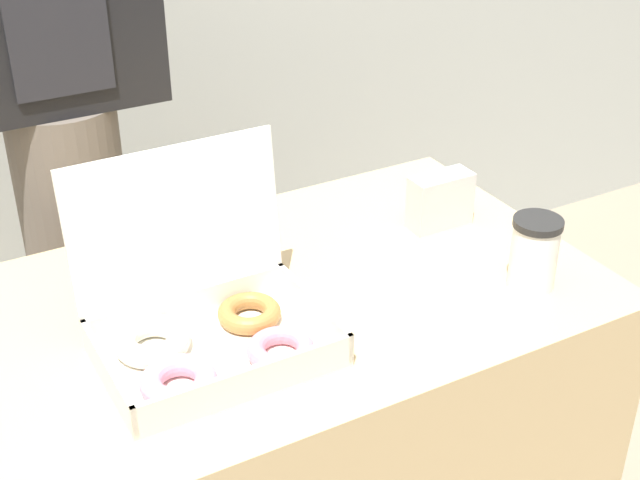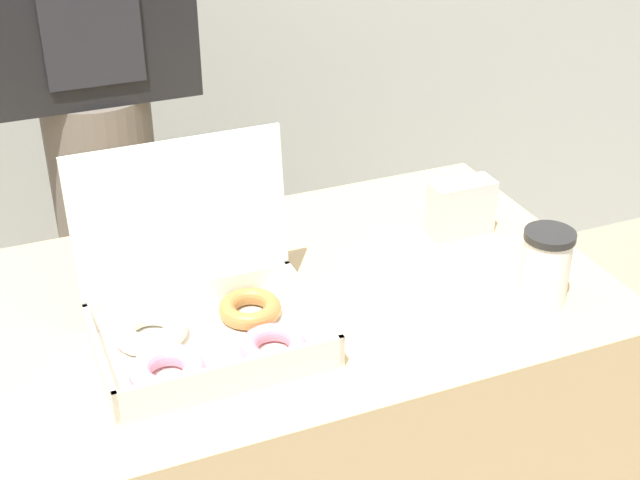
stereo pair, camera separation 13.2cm
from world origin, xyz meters
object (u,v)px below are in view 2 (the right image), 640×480
object	(u,v)px
coffee_cup	(546,266)
napkin_holder	(461,208)
donut_box	(200,318)
person_customer	(93,94)

from	to	relation	value
coffee_cup	napkin_holder	xyz separation A→B (m)	(-0.01, 0.25, -0.01)
coffee_cup	napkin_holder	distance (m)	0.25
donut_box	napkin_holder	distance (m)	0.55
coffee_cup	person_customer	bearing A→B (deg)	128.56
coffee_cup	person_customer	distance (m)	0.93
coffee_cup	napkin_holder	bearing A→B (deg)	92.39
donut_box	person_customer	xyz separation A→B (m)	(-0.03, 0.62, 0.14)
donut_box	person_customer	distance (m)	0.64
donut_box	coffee_cup	distance (m)	0.55
donut_box	napkin_holder	size ratio (longest dim) A/B	2.80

